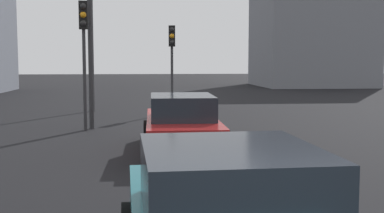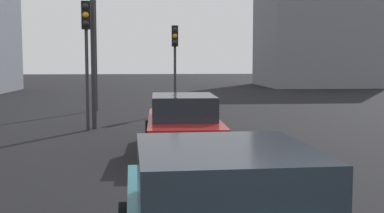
{
  "view_description": "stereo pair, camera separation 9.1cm",
  "coord_description": "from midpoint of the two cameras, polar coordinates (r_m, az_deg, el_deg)",
  "views": [
    {
      "loc": [
        -2.63,
        0.87,
        2.33
      ],
      "look_at": [
        6.16,
        0.01,
        1.49
      ],
      "focal_mm": 46.26,
      "sensor_mm": 36.0,
      "label": 1
    },
    {
      "loc": [
        -2.63,
        0.78,
        2.33
      ],
      "look_at": [
        6.16,
        0.01,
        1.49
      ],
      "focal_mm": 46.26,
      "sensor_mm": 36.0,
      "label": 2
    }
  ],
  "objects": [
    {
      "name": "car_red_lead",
      "position": [
        12.44,
        -0.84,
        -2.06
      ],
      "size": [
        4.76,
        2.01,
        1.46
      ],
      "rotation": [
        0.0,
        0.0,
        -0.02
      ],
      "color": "maroon",
      "rests_on": "ground_plane"
    },
    {
      "name": "building_facade_left",
      "position": [
        45.91,
        14.07,
        9.54
      ],
      "size": [
        9.29,
        9.26,
        11.56
      ],
      "primitive_type": "cube",
      "color": "slate",
      "rests_on": "ground_plane"
    },
    {
      "name": "traffic_light_near_left",
      "position": [
        16.48,
        -11.94,
        7.7
      ],
      "size": [
        0.32,
        0.3,
        4.21
      ],
      "rotation": [
        0.0,
        0.0,
        3.22
      ],
      "color": "#2D2D30",
      "rests_on": "ground_plane"
    },
    {
      "name": "street_lamp_kerbside",
      "position": [
        22.99,
        -11.07,
        10.51
      ],
      "size": [
        0.56,
        0.36,
        7.53
      ],
      "color": "#2D2D30",
      "rests_on": "ground_plane"
    },
    {
      "name": "traffic_light_near_right",
      "position": [
        21.53,
        -1.86,
        6.5
      ],
      "size": [
        0.32,
        0.29,
        3.81
      ],
      "rotation": [
        0.0,
        0.0,
        3.1
      ],
      "color": "#2D2D30",
      "rests_on": "ground_plane"
    }
  ]
}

